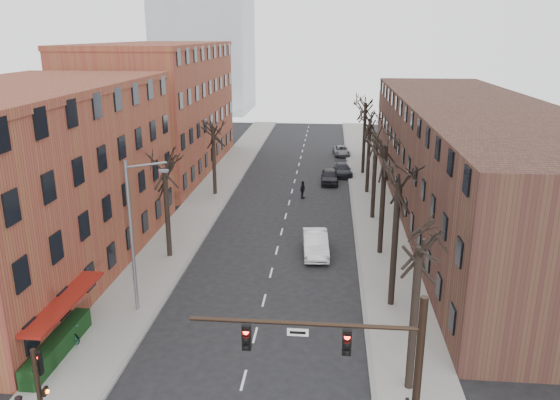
% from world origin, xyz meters
% --- Properties ---
extents(sidewalk_left, '(4.00, 90.00, 0.15)m').
position_xyz_m(sidewalk_left, '(-8.00, 35.00, 0.07)').
color(sidewalk_left, gray).
rests_on(sidewalk_left, ground).
extents(sidewalk_right, '(4.00, 90.00, 0.15)m').
position_xyz_m(sidewalk_right, '(8.00, 35.00, 0.07)').
color(sidewalk_right, gray).
rests_on(sidewalk_right, ground).
extents(building_left_near, '(12.00, 26.00, 12.00)m').
position_xyz_m(building_left_near, '(-16.00, 15.00, 6.00)').
color(building_left_near, brown).
rests_on(building_left_near, ground).
extents(building_left_far, '(12.00, 28.00, 14.00)m').
position_xyz_m(building_left_far, '(-16.00, 44.00, 7.00)').
color(building_left_far, brown).
rests_on(building_left_far, ground).
extents(building_right, '(12.00, 50.00, 10.00)m').
position_xyz_m(building_right, '(16.00, 30.00, 5.00)').
color(building_right, '#472D21').
rests_on(building_right, ground).
extents(awning_left, '(1.20, 7.00, 0.15)m').
position_xyz_m(awning_left, '(-9.40, 6.00, 0.00)').
color(awning_left, maroon).
rests_on(awning_left, ground).
extents(hedge, '(0.80, 6.00, 1.00)m').
position_xyz_m(hedge, '(-9.50, 5.00, 0.65)').
color(hedge, black).
rests_on(hedge, sidewalk_left).
extents(tree_right_a, '(5.20, 5.20, 10.00)m').
position_xyz_m(tree_right_a, '(7.60, 4.00, 0.00)').
color(tree_right_a, black).
rests_on(tree_right_a, ground).
extents(tree_right_b, '(5.20, 5.20, 10.80)m').
position_xyz_m(tree_right_b, '(7.60, 12.00, 0.00)').
color(tree_right_b, black).
rests_on(tree_right_b, ground).
extents(tree_right_c, '(5.20, 5.20, 11.60)m').
position_xyz_m(tree_right_c, '(7.60, 20.00, 0.00)').
color(tree_right_c, black).
rests_on(tree_right_c, ground).
extents(tree_right_d, '(5.20, 5.20, 10.00)m').
position_xyz_m(tree_right_d, '(7.60, 28.00, 0.00)').
color(tree_right_d, black).
rests_on(tree_right_d, ground).
extents(tree_right_e, '(5.20, 5.20, 10.80)m').
position_xyz_m(tree_right_e, '(7.60, 36.00, 0.00)').
color(tree_right_e, black).
rests_on(tree_right_e, ground).
extents(tree_right_f, '(5.20, 5.20, 11.60)m').
position_xyz_m(tree_right_f, '(7.60, 44.00, 0.00)').
color(tree_right_f, black).
rests_on(tree_right_f, ground).
extents(tree_left_a, '(5.20, 5.20, 9.50)m').
position_xyz_m(tree_left_a, '(-7.60, 18.00, 0.00)').
color(tree_left_a, black).
rests_on(tree_left_a, ground).
extents(tree_left_b, '(5.20, 5.20, 9.50)m').
position_xyz_m(tree_left_b, '(-7.60, 34.00, 0.00)').
color(tree_left_b, black).
rests_on(tree_left_b, ground).
extents(signal_mast_arm, '(8.14, 0.30, 7.20)m').
position_xyz_m(signal_mast_arm, '(5.45, -1.00, 4.40)').
color(signal_mast_arm, black).
rests_on(signal_mast_arm, ground).
extents(signal_pole_left, '(0.47, 0.44, 4.40)m').
position_xyz_m(signal_pole_left, '(-6.99, -0.95, 2.61)').
color(signal_pole_left, black).
rests_on(signal_pole_left, ground).
extents(streetlight, '(2.45, 0.22, 9.03)m').
position_xyz_m(streetlight, '(-7.03, 10.00, 5.01)').
color(streetlight, slate).
rests_on(streetlight, ground).
extents(silver_sedan, '(2.16, 5.16, 1.66)m').
position_xyz_m(silver_sedan, '(2.89, 19.58, 0.83)').
color(silver_sedan, silver).
rests_on(silver_sedan, ground).
extents(parked_car_near, '(1.90, 4.50, 1.52)m').
position_xyz_m(parked_car_near, '(3.80, 39.56, 0.76)').
color(parked_car_near, black).
rests_on(parked_car_near, ground).
extents(parked_car_mid, '(2.25, 4.65, 1.30)m').
position_xyz_m(parked_car_mid, '(5.30, 43.13, 0.65)').
color(parked_car_mid, black).
rests_on(parked_car_mid, ground).
extents(parked_car_far, '(2.41, 4.51, 1.20)m').
position_xyz_m(parked_car_far, '(5.30, 53.78, 0.60)').
color(parked_car_far, slate).
rests_on(parked_car_far, ground).
extents(pedestrian_crossing, '(0.77, 1.12, 1.77)m').
position_xyz_m(pedestrian_crossing, '(1.20, 33.61, 0.88)').
color(pedestrian_crossing, black).
rests_on(pedestrian_crossing, ground).
extents(bicycle, '(1.86, 1.31, 0.93)m').
position_xyz_m(bicycle, '(-9.60, 6.28, 0.61)').
color(bicycle, gray).
rests_on(bicycle, sidewalk_left).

